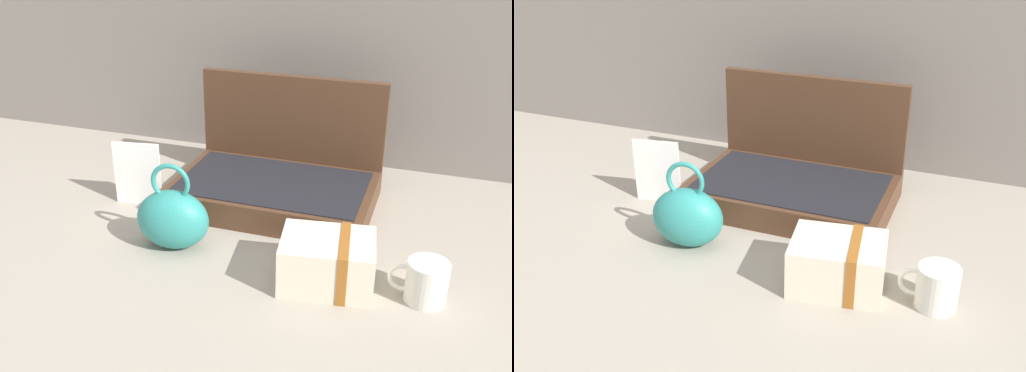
% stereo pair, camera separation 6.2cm
% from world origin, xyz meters
% --- Properties ---
extents(ground_plane, '(6.00, 6.00, 0.00)m').
position_xyz_m(ground_plane, '(0.00, 0.00, 0.00)').
color(ground_plane, '#9E9384').
extents(open_suitcase, '(0.52, 0.34, 0.31)m').
position_xyz_m(open_suitcase, '(-0.05, 0.23, 0.07)').
color(open_suitcase, '#4C301E').
rests_on(open_suitcase, ground_plane).
extents(teal_pouch_handbag, '(0.18, 0.13, 0.21)m').
position_xyz_m(teal_pouch_handbag, '(-0.21, -0.08, 0.07)').
color(teal_pouch_handbag, teal).
rests_on(teal_pouch_handbag, ground_plane).
extents(cream_toiletry_bag, '(0.21, 0.18, 0.11)m').
position_xyz_m(cream_toiletry_bag, '(0.16, -0.11, 0.05)').
color(cream_toiletry_bag, beige).
rests_on(cream_toiletry_bag, ground_plane).
extents(coffee_mug, '(0.12, 0.08, 0.09)m').
position_xyz_m(coffee_mug, '(0.36, -0.10, 0.04)').
color(coffee_mug, silver).
rests_on(coffee_mug, ground_plane).
extents(info_card_left, '(0.12, 0.03, 0.17)m').
position_xyz_m(info_card_left, '(-0.39, 0.09, 0.09)').
color(info_card_left, white).
rests_on(info_card_left, ground_plane).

